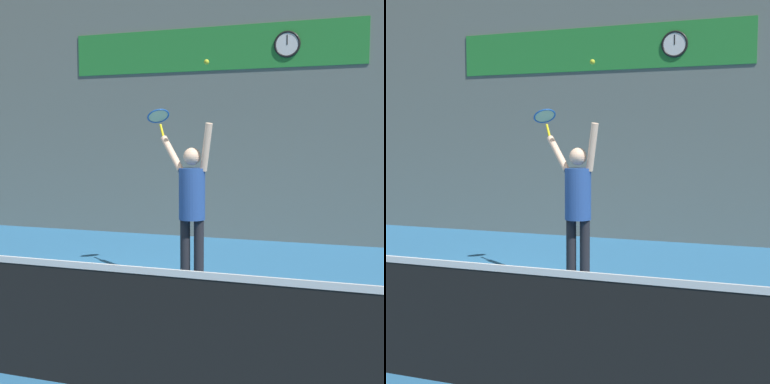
% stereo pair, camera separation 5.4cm
% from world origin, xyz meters
% --- Properties ---
extents(ground_plane, '(18.00, 18.00, 0.00)m').
position_xyz_m(ground_plane, '(0.00, 0.00, 0.00)').
color(ground_plane, teal).
extents(back_wall, '(18.00, 0.10, 5.00)m').
position_xyz_m(back_wall, '(0.00, 4.83, 2.50)').
color(back_wall, slate).
rests_on(back_wall, ground_plane).
extents(sponsor_banner, '(5.60, 0.02, 0.80)m').
position_xyz_m(sponsor_banner, '(0.00, 4.77, 3.56)').
color(sponsor_banner, '#288C38').
extents(scoreboard_clock, '(0.47, 0.04, 0.47)m').
position_xyz_m(scoreboard_clock, '(1.41, 4.75, 3.56)').
color(scoreboard_clock, white).
extents(tennis_player, '(0.86, 0.50, 2.08)m').
position_xyz_m(tennis_player, '(0.71, 1.48, 1.09)').
color(tennis_player, black).
rests_on(tennis_player, ground_plane).
extents(tennis_racket, '(0.41, 0.41, 0.41)m').
position_xyz_m(tennis_racket, '(0.09, 1.90, 2.17)').
color(tennis_racket, yellow).
extents(tennis_ball, '(0.07, 0.07, 0.07)m').
position_xyz_m(tennis_ball, '(0.92, 1.39, 2.81)').
color(tennis_ball, '#CCDB2D').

